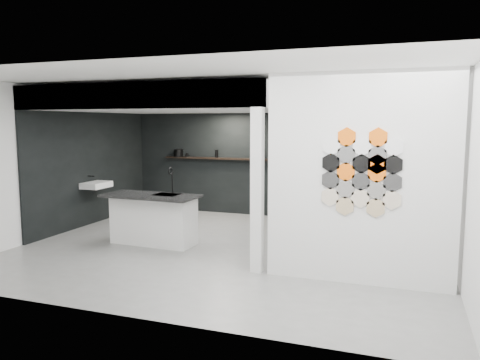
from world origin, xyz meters
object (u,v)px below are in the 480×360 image
Objects in this scene: kettle at (259,155)px; partition_panel at (360,179)px; kitchen_island at (153,218)px; utensil_cup at (187,155)px; stockpot at (178,153)px; glass_bowl at (280,157)px; wall_basin at (96,185)px; bottle_dark at (217,154)px; glass_vase at (280,156)px.

partition_panel is at bearing -62.10° from kettle.
utensil_cup reaches higher than kitchen_island.
stockpot is 2.54m from glass_bowl.
wall_basin is 2.13m from kitchen_island.
partition_panel is 15.31× the size of bottle_dark.
stockpot is at bearing 140.05° from partition_panel.
glass_vase is at bearing 0.00° from stockpot.
utensil_cup is at bearing 174.11° from kettle.
bottle_dark is 2.13× the size of utensil_cup.
stockpot reaches higher than utensil_cup.
partition_panel is 15.37× the size of kettle.
kettle is 1.16× the size of glass_vase.
bottle_dark is (-0.03, 3.00, 0.95)m from kitchen_island.
utensil_cup is at bearing 180.00° from glass_vase.
kitchen_island is 19.98× the size of utensil_cup.
glass_bowl is at bearing 65.78° from kitchen_island.
partition_panel reaches higher than bottle_dark.
wall_basin is 4.01m from glass_vase.
wall_basin is 3.28× the size of bottle_dark.
wall_basin is at bearing -148.65° from glass_bowl.
partition_panel is 4.39m from glass_bowl.
glass_bowl is 0.74× the size of bottle_dark.
glass_vase is 2.31m from utensil_cup.
bottle_dark reaches higher than utensil_cup.
utensil_cup is at bearing 180.00° from bottle_dark.
kitchen_island is 3.31m from stockpot.
glass_bowl is 0.03m from glass_vase.
glass_vase is 1.54m from bottle_dark.
glass_vase is at bearing 0.00° from bottle_dark.
kitchen_island is (1.87, -0.93, -0.39)m from wall_basin.
bottle_dark is (1.00, 0.00, 0.00)m from stockpot.
kettle is 1.80m from utensil_cup.
partition_panel is 5.85m from utensil_cup.
kettle is at bearing 180.00° from glass_bowl.
wall_basin is 3.58m from kettle.
glass_vase is (3.39, 2.07, 0.55)m from wall_basin.
glass_bowl is 1.54m from bottle_dark.
kettle is 2.12× the size of utensil_cup.
glass_bowl is (1.52, 3.00, 0.91)m from kitchen_island.
bottle_dark is at bearing 0.00° from stockpot.
glass_vase is at bearing 118.23° from partition_panel.
bottle_dark reaches higher than wall_basin.
kitchen_island is 9.42× the size of kettle.
kitchen_island is 12.61× the size of glass_bowl.
utensil_cup is at bearing 180.00° from glass_bowl.
glass_bowl reaches higher than kitchen_island.
glass_vase reaches higher than kitchen_island.
glass_vase is at bearing 0.00° from glass_bowl.
partition_panel reaches higher than kettle.
partition_panel is at bearing -61.77° from glass_bowl.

